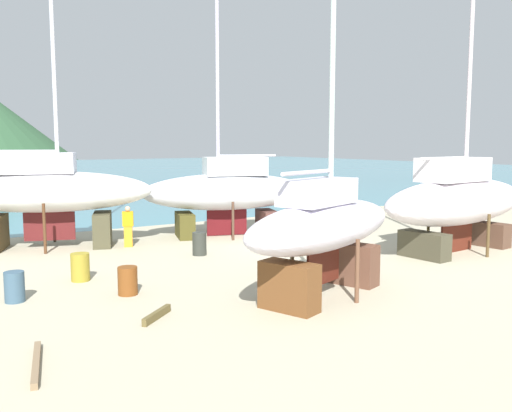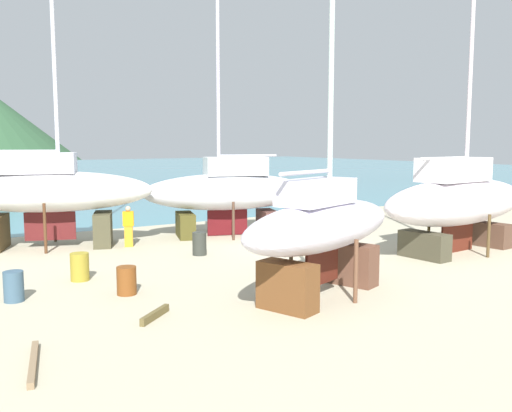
# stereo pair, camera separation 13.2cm
# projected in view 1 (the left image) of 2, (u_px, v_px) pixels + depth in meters

# --- Properties ---
(ground_plane) EXTENTS (49.01, 49.01, 0.00)m
(ground_plane) POSITION_uv_depth(u_px,v_px,m) (362.00, 261.00, 20.23)
(ground_plane) COLOR #B1A98D
(sea_water) EXTENTS (169.24, 112.22, 0.01)m
(sea_water) POSITION_uv_depth(u_px,v_px,m) (23.00, 173.00, 77.49)
(sea_water) COLOR teal
(sea_water) RESTS_ON ground
(sailboat_mid_port) EXTENTS (8.20, 4.58, 14.17)m
(sailboat_mid_port) POSITION_uv_depth(u_px,v_px,m) (227.00, 191.00, 25.50)
(sailboat_mid_port) COLOR #454019
(sailboat_mid_port) RESTS_ON ground
(sailboat_far_slipway) EXTENTS (8.60, 3.08, 13.43)m
(sailboat_far_slipway) POSITION_uv_depth(u_px,v_px,m) (458.00, 200.00, 21.70)
(sailboat_far_slipway) COLOR #513729
(sailboat_far_slipway) RESTS_ON ground
(sailboat_large_starboard) EXTENTS (8.72, 5.13, 15.23)m
(sailboat_large_starboard) POSITION_uv_depth(u_px,v_px,m) (47.00, 192.00, 22.53)
(sailboat_large_starboard) COLOR #45412C
(sailboat_large_starboard) RESTS_ON ground
(sailboat_small_center) EXTENTS (7.02, 4.07, 10.15)m
(sailboat_small_center) POSITION_uv_depth(u_px,v_px,m) (323.00, 228.00, 15.36)
(sailboat_small_center) COLOR brown
(sailboat_small_center) RESTS_ON ground
(worker) EXTENTS (0.50, 0.39, 1.71)m
(worker) POSITION_uv_depth(u_px,v_px,m) (128.00, 226.00, 22.83)
(worker) COLOR orange
(worker) RESTS_ON ground
(barrel_ochre) EXTENTS (0.78, 0.78, 0.81)m
(barrel_ochre) POSITION_uv_depth(u_px,v_px,m) (128.00, 281.00, 15.70)
(barrel_ochre) COLOR brown
(barrel_ochre) RESTS_ON ground
(barrel_blue_faded) EXTENTS (0.75, 0.75, 0.89)m
(barrel_blue_faded) POSITION_uv_depth(u_px,v_px,m) (199.00, 244.00, 21.22)
(barrel_blue_faded) COLOR #2F322C
(barrel_blue_faded) RESTS_ON ground
(barrel_rust_mid) EXTENTS (0.69, 0.69, 0.88)m
(barrel_rust_mid) POSITION_uv_depth(u_px,v_px,m) (80.00, 267.00, 17.26)
(barrel_rust_mid) COLOR olive
(barrel_rust_mid) RESTS_ON ground
(barrel_tipped_right) EXTENTS (0.71, 0.71, 0.84)m
(barrel_tipped_right) POSITION_uv_depth(u_px,v_px,m) (14.00, 287.00, 14.98)
(barrel_tipped_right) COLOR #385367
(barrel_tipped_right) RESTS_ON ground
(timber_short_cross) EXTENTS (1.08, 0.94, 0.19)m
(timber_short_cross) POSITION_uv_depth(u_px,v_px,m) (157.00, 315.00, 13.58)
(timber_short_cross) COLOR brown
(timber_short_cross) RESTS_ON ground
(timber_long_fore) EXTENTS (0.60, 2.18, 0.13)m
(timber_long_fore) POSITION_uv_depth(u_px,v_px,m) (36.00, 364.00, 10.67)
(timber_long_fore) COLOR #81684B
(timber_long_fore) RESTS_ON ground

